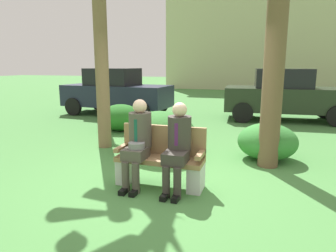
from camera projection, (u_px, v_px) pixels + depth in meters
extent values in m
plane|color=#457F3D|center=(161.00, 181.00, 4.79)|extent=(80.00, 80.00, 0.00)
cube|color=#99754C|center=(160.00, 159.00, 4.55)|extent=(1.31, 0.44, 0.07)
cube|color=#99754C|center=(164.00, 140.00, 4.67)|extent=(1.31, 0.06, 0.45)
cube|color=#99754C|center=(122.00, 147.00, 4.70)|extent=(0.08, 0.44, 0.06)
cube|color=#99754C|center=(201.00, 154.00, 4.33)|extent=(0.08, 0.44, 0.06)
cube|color=silver|center=(126.00, 170.00, 4.76)|extent=(0.20, 0.37, 0.38)
cube|color=silver|center=(196.00, 178.00, 4.42)|extent=(0.20, 0.37, 0.38)
cube|color=#4C473D|center=(136.00, 153.00, 4.46)|extent=(0.32, 0.38, 0.16)
cylinder|color=#4C473D|center=(126.00, 177.00, 4.37)|extent=(0.11, 0.11, 0.45)
cylinder|color=#4C473D|center=(136.00, 178.00, 4.32)|extent=(0.11, 0.11, 0.45)
cube|color=black|center=(124.00, 191.00, 4.35)|extent=(0.09, 0.22, 0.07)
cube|color=black|center=(134.00, 192.00, 4.30)|extent=(0.09, 0.22, 0.07)
cylinder|color=#4C473D|center=(140.00, 130.00, 4.57)|extent=(0.34, 0.34, 0.53)
cube|color=#144C3D|center=(136.00, 131.00, 4.42)|extent=(0.05, 0.01, 0.34)
sphere|color=beige|center=(140.00, 106.00, 4.50)|extent=(0.21, 0.21, 0.21)
cylinder|color=gray|center=(137.00, 146.00, 4.41)|extent=(0.24, 0.24, 0.09)
cube|color=#38332D|center=(176.00, 157.00, 4.27)|extent=(0.32, 0.38, 0.16)
cylinder|color=#38332D|center=(166.00, 182.00, 4.18)|extent=(0.11, 0.11, 0.45)
cylinder|color=#38332D|center=(177.00, 183.00, 4.13)|extent=(0.11, 0.11, 0.45)
cube|color=black|center=(165.00, 196.00, 4.16)|extent=(0.09, 0.22, 0.07)
cube|color=black|center=(176.00, 198.00, 4.12)|extent=(0.09, 0.22, 0.07)
cylinder|color=#38332D|center=(179.00, 133.00, 4.39)|extent=(0.34, 0.34, 0.50)
cube|color=#4C1951|center=(176.00, 135.00, 4.23)|extent=(0.05, 0.01, 0.32)
sphere|color=beige|center=(180.00, 110.00, 4.32)|extent=(0.21, 0.21, 0.21)
cylinder|color=brown|center=(101.00, 46.00, 6.40)|extent=(0.29, 0.29, 4.39)
cylinder|color=brown|center=(275.00, 54.00, 5.14)|extent=(0.35, 0.35, 3.96)
ellipsoid|color=#256821|center=(121.00, 117.00, 8.46)|extent=(1.17, 1.07, 0.73)
ellipsoid|color=#357E33|center=(267.00, 142.00, 5.86)|extent=(1.13, 1.04, 0.71)
ellipsoid|color=#306B2B|center=(160.00, 133.00, 6.14)|extent=(1.43, 1.31, 0.89)
cube|color=#1E2338|center=(117.00, 96.00, 11.12)|extent=(3.99, 1.79, 0.76)
cube|color=black|center=(113.00, 77.00, 11.04)|extent=(1.78, 1.46, 0.60)
cylinder|color=black|center=(160.00, 105.00, 11.42)|extent=(0.65, 0.18, 0.64)
cylinder|color=black|center=(141.00, 111.00, 10.00)|extent=(0.65, 0.18, 0.64)
cylinder|color=black|center=(98.00, 102.00, 12.40)|extent=(0.65, 0.18, 0.64)
cylinder|color=black|center=(73.00, 107.00, 10.97)|extent=(0.65, 0.18, 0.64)
cube|color=#232D1E|center=(286.00, 99.00, 9.92)|extent=(4.00, 1.84, 0.76)
cube|color=black|center=(283.00, 78.00, 9.82)|extent=(1.79, 1.48, 0.60)
cylinder|color=black|center=(324.00, 109.00, 10.42)|extent=(0.65, 0.19, 0.64)
cylinder|color=black|center=(243.00, 106.00, 11.05)|extent=(0.65, 0.19, 0.64)
cylinder|color=black|center=(243.00, 113.00, 9.57)|extent=(0.65, 0.19, 0.64)
cylinder|color=black|center=(104.00, 63.00, 9.31)|extent=(0.10, 0.10, 3.73)
cube|color=#B8B78B|center=(263.00, 34.00, 23.93)|extent=(13.77, 6.97, 8.41)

